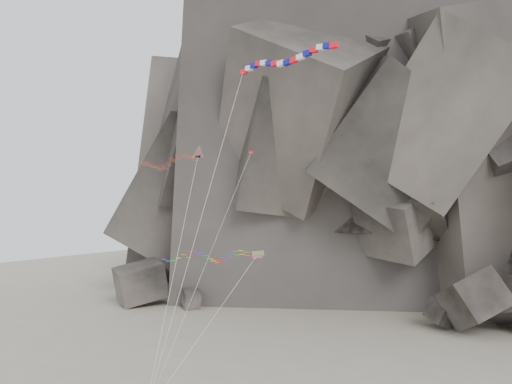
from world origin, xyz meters
The scene contains 6 objects.
headland centered at (0.00, 70.00, 42.00)m, with size 110.00×70.00×84.00m, color #5D544C, non-canonical shape.
boulder_field centered at (3.86, 33.86, 2.66)m, with size 84.45×21.78×10.24m.
delta_kite centered at (-11.26, 2.28, 23.56)m, with size 14.27×16.19×23.71m.
banner_kite centered at (5.56, -1.07, 32.20)m, with size 12.85×13.85×31.37m.
parafoil_kite centered at (-5.28, 1.77, 12.88)m, with size 13.36×15.05×12.18m.
pennant_kite centered at (-0.23, -2.33, 17.37)m, with size 1.82×14.91×22.61m.
Camera 1 is at (25.30, -44.10, 17.99)m, focal length 35.00 mm.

